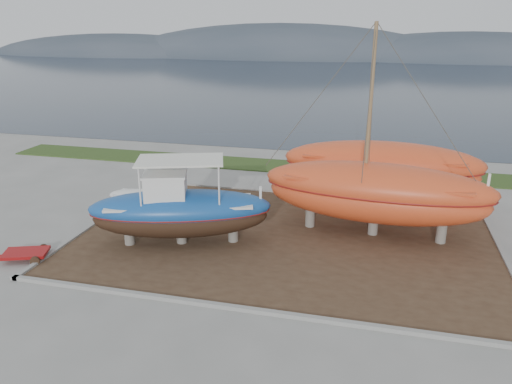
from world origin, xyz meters
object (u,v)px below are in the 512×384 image
(white_dinghy, at_px, (146,203))
(orange_sailboat, at_px, (380,135))
(orange_bare_hull, at_px, (381,175))
(blue_caique, at_px, (180,202))
(red_trailer, at_px, (26,255))

(white_dinghy, relative_size, orange_sailboat, 0.40)
(orange_sailboat, relative_size, orange_bare_hull, 1.00)
(blue_caique, height_order, white_dinghy, blue_caique)
(white_dinghy, bearing_deg, blue_caique, -40.46)
(white_dinghy, xyz_separation_m, orange_sailboat, (11.04, 0.22, 3.98))
(blue_caique, height_order, orange_sailboat, orange_sailboat)
(orange_bare_hull, relative_size, red_trailer, 3.96)
(blue_caique, distance_m, orange_sailboat, 9.00)
(blue_caique, xyz_separation_m, orange_sailboat, (8.06, 2.96, 2.71))
(orange_sailboat, height_order, red_trailer, orange_sailboat)
(white_dinghy, distance_m, orange_sailboat, 11.73)
(white_dinghy, relative_size, orange_bare_hull, 0.40)
(orange_sailboat, height_order, orange_bare_hull, orange_sailboat)
(orange_sailboat, bearing_deg, blue_caique, -155.37)
(white_dinghy, xyz_separation_m, red_trailer, (-2.59, -5.74, -0.48))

